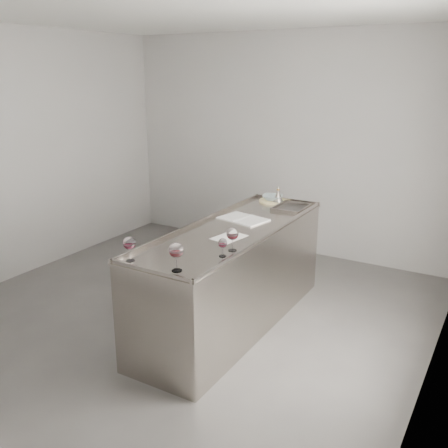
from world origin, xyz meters
The scene contains 11 objects.
room_shell centered at (0.00, 0.00, 1.40)m, with size 4.54×5.04×2.84m.
counter centered at (0.50, 0.30, 0.47)m, with size 0.77×2.42×0.97m.
wine_glass_left centered at (0.22, -0.78, 1.08)m, with size 0.10×0.10×0.19m.
wine_glass_middle centered at (0.64, -0.76, 1.09)m, with size 0.11×0.11×0.21m.
wine_glass_right centered at (0.78, -0.19, 1.08)m, with size 0.10×0.10×0.19m.
wine_glass_small centered at (0.77, -0.34, 1.04)m, with size 0.07×0.07×0.15m.
notebook centered at (0.43, 0.61, 0.95)m, with size 0.49×0.39×0.02m.
loose_paper_top centered at (0.59, 0.07, 0.94)m, with size 0.21×0.29×0.00m, color silver.
trivet centered at (0.38, 1.38, 0.95)m, with size 0.29×0.29×0.02m, color beige.
ceramic_bowl centered at (0.38, 1.38, 0.99)m, with size 0.22×0.22×0.05m, color #899B9F.
wine_funnel centered at (0.46, 1.36, 1.00)m, with size 0.13×0.13×0.19m.
Camera 1 is at (2.62, -3.44, 2.30)m, focal length 40.00 mm.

